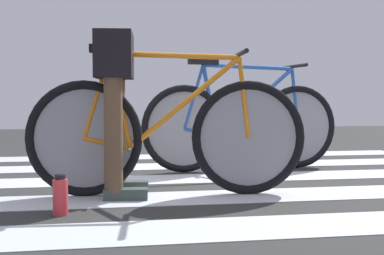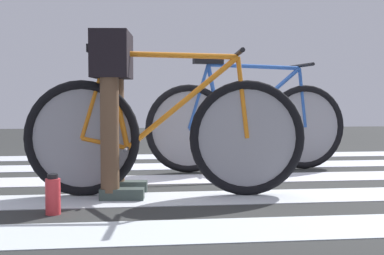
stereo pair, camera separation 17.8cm
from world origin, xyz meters
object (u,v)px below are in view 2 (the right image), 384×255
Objects in this scene: bicycle_2_of_2 at (248,125)px; water_bottle at (53,195)px; cyclist_1_of_2 at (113,91)px; bicycle_1_of_2 at (164,134)px.

bicycle_2_of_2 is 2.07m from water_bottle.
cyclist_1_of_2 is 0.58× the size of bicycle_2_of_2.
cyclist_1_of_2 reaches higher than water_bottle.
bicycle_2_of_2 is at bearing 59.47° from bicycle_1_of_2.
water_bottle is at bearing -138.73° from bicycle_2_of_2.
bicycle_2_of_2 reaches higher than water_bottle.
bicycle_1_of_2 is 1.31m from bicycle_2_of_2.
bicycle_2_of_2 is (0.77, 1.05, 0.00)m from bicycle_1_of_2.
bicycle_1_of_2 is at bearing 36.86° from water_bottle.
cyclist_1_of_2 is at bearing 180.00° from bicycle_1_of_2.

